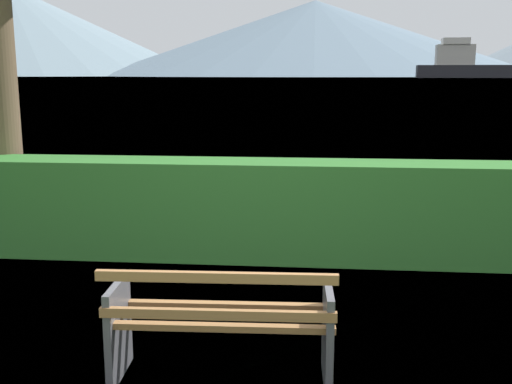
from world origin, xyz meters
name	(u,v)px	position (x,y,z in m)	size (l,w,h in m)	color
ground_plane	(223,376)	(0.00, 0.00, 0.00)	(1400.00, 1400.00, 0.00)	#567A38
water_surface	(314,78)	(0.00, 308.25, 0.00)	(620.00, 620.00, 0.00)	slate
park_bench	(221,323)	(0.00, -0.06, 0.42)	(1.54, 0.63, 0.87)	olive
hedge_row	(259,210)	(0.00, 2.82, 0.56)	(13.53, 0.67, 1.12)	#2D6B28
cargo_ship_large	(506,67)	(90.47, 299.60, 5.20)	(97.44, 20.84, 18.59)	#232328
distant_hills	(311,32)	(-3.63, 548.34, 38.19)	(917.73, 394.95, 83.00)	slate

